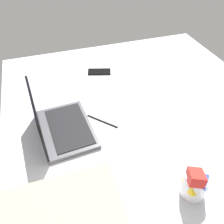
# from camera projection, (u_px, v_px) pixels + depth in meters

# --- Properties ---
(bed_mattress) EXTENTS (1.80, 1.40, 0.18)m
(bed_mattress) POSITION_uv_depth(u_px,v_px,m) (154.00, 142.00, 1.17)
(bed_mattress) COLOR #B7BCC6
(bed_mattress) RESTS_ON ground
(laptop) EXTENTS (0.35, 0.25, 0.23)m
(laptop) POSITION_uv_depth(u_px,v_px,m) (58.00, 126.00, 1.07)
(laptop) COLOR #4C4C51
(laptop) RESTS_ON bed_mattress
(snack_cup) EXTENTS (0.10, 0.11, 0.15)m
(snack_cup) POSITION_uv_depth(u_px,v_px,m) (195.00, 183.00, 0.83)
(snack_cup) COLOR silver
(snack_cup) RESTS_ON bed_mattress
(cell_phone) EXTENTS (0.11, 0.15, 0.01)m
(cell_phone) POSITION_uv_depth(u_px,v_px,m) (99.00, 72.00, 1.48)
(cell_phone) COLOR black
(cell_phone) RESTS_ON bed_mattress
(charger_cable) EXTENTS (0.13, 0.12, 0.01)m
(charger_cable) POSITION_uv_depth(u_px,v_px,m) (102.00, 121.00, 1.15)
(charger_cable) COLOR black
(charger_cable) RESTS_ON bed_mattress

